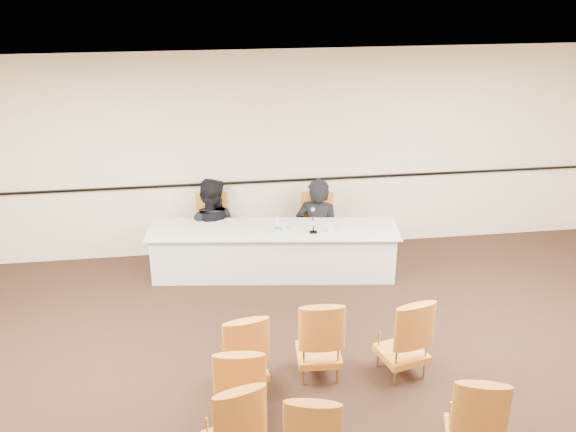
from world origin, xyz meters
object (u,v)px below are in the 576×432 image
object	(u,v)px
panelist_main_chair	(318,228)
aud_chair_front_right	(403,335)
panelist_second	(211,233)
drinking_glass	(284,227)
aud_chair_extra	(241,385)
panelist_main	(317,236)
panelist_second_chair	(211,228)
aud_chair_front_left	(242,351)
aud_chair_back_left	(233,422)
aud_chair_back_right	(475,415)
microphone	(313,222)
panel_table	(274,251)
coffee_cup	(330,228)
aud_chair_front_mid	(319,336)
water_bottle	(277,224)

from	to	relation	value
panelist_main_chair	aud_chair_front_right	bearing A→B (deg)	-75.16
panelist_main_chair	panelist_second	bearing A→B (deg)	180.00
drinking_glass	aud_chair_extra	xyz separation A→B (m)	(-0.82, -3.00, -0.26)
panelist_main	drinking_glass	size ratio (longest dim) A/B	18.08
panelist_second_chair	aud_chair_front_left	world-z (taller)	same
panelist_main_chair	aud_chair_back_left	distance (m)	4.29
panelist_main	aud_chair_back_right	xyz separation A→B (m)	(0.63, -4.22, 0.14)
aud_chair_front_left	aud_chair_front_right	distance (m)	1.72
panelist_main	microphone	bearing A→B (deg)	95.65
panel_table	panelist_second	xyz separation A→B (m)	(-0.85, 0.64, 0.04)
panelist_second_chair	coffee_cup	size ratio (longest dim) A/B	7.67
aud_chair_front_right	aud_chair_front_mid	bearing A→B (deg)	159.45
panel_table	panelist_main_chair	bearing A→B (deg)	39.34
aud_chair_front_left	aud_chair_back_left	xyz separation A→B (m)	(-0.16, -1.06, 0.00)
microphone	aud_chair_back_right	bearing A→B (deg)	-70.72
panelist_main_chair	aud_chair_back_right	world-z (taller)	same
panelist_main_chair	coffee_cup	distance (m)	0.72
panelist_main	panelist_second	xyz separation A→B (m)	(-1.55, 0.20, 0.05)
aud_chair_front_left	aud_chair_back_right	bearing A→B (deg)	-43.55
water_bottle	aud_chair_extra	size ratio (longest dim) A/B	0.22
aud_chair_front_mid	microphone	bearing A→B (deg)	84.69
panelist_main	aud_chair_back_right	bearing A→B (deg)	119.77
water_bottle	panel_table	bearing A→B (deg)	116.78
aud_chair_front_left	aud_chair_back_left	distance (m)	1.07
panelist_second_chair	aud_chair_front_right	distance (m)	3.67
aud_chair_front_left	aud_chair_back_left	size ratio (longest dim) A/B	1.00
drinking_glass	aud_chair_front_right	size ratio (longest dim) A/B	0.11
panelist_second	aud_chair_back_right	bearing A→B (deg)	132.14
water_bottle	coffee_cup	size ratio (longest dim) A/B	1.70
panelist_second	aud_chair_extra	size ratio (longest dim) A/B	1.80
coffee_cup	aud_chair_front_right	xyz separation A→B (m)	(0.34, -2.25, -0.28)
panelist_main_chair	microphone	xyz separation A→B (m)	(-0.18, -0.65, 0.37)
coffee_cup	aud_chair_front_left	distance (m)	2.70
panelist_main	panelist_second_chair	size ratio (longest dim) A/B	1.90
panel_table	aud_chair_extra	distance (m)	3.15
aud_chair_back_left	panelist_second	bearing A→B (deg)	74.12
panelist_main	panelist_main_chair	world-z (taller)	panelist_main
panel_table	aud_chair_back_left	xyz separation A→B (m)	(-0.79, -3.58, 0.13)
water_bottle	aud_chair_back_left	xyz separation A→B (m)	(-0.83, -3.50, -0.32)
microphone	aud_chair_back_right	world-z (taller)	microphone
coffee_cup	aud_chair_front_left	world-z (taller)	aud_chair_front_left
panelist_second_chair	coffee_cup	distance (m)	1.84
drinking_glass	water_bottle	bearing A→B (deg)	-172.18
panelist_main	aud_chair_extra	xyz separation A→B (m)	(-1.38, -3.51, 0.14)
panelist_second_chair	aud_chair_back_left	xyz separation A→B (m)	(0.06, -4.23, 0.00)
panelist_main	panel_table	bearing A→B (deg)	53.28
panelist_second	aud_chair_back_left	size ratio (longest dim) A/B	1.80
panelist_main_chair	drinking_glass	bearing A→B (deg)	-130.21
water_bottle	panelist_second_chair	bearing A→B (deg)	140.76
panel_table	water_bottle	bearing A→B (deg)	-55.82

